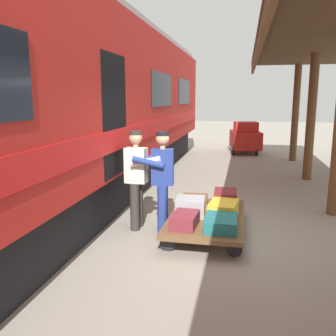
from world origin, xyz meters
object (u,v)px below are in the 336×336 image
Objects in this scene: porter_by_door at (137,177)px; baggage_tug at (245,138)px; porter_in_overalls at (161,178)px; luggage_cart at (207,218)px; suitcase_maroon_trunk at (225,199)px; train_car at (33,109)px; suitcase_yellow_case at (223,209)px; suitcase_gray_aluminum at (190,206)px; suitcase_burgundy_valise at (185,220)px; suitcase_teal_softside at (221,223)px; suitcase_brown_leather at (195,200)px.

baggage_tug is (-1.82, -9.27, -0.30)m from porter_by_door.
luggage_cart is at bearing -174.26° from porter_in_overalls.
luggage_cart is at bearing -178.78° from porter_by_door.
suitcase_maroon_trunk reaches higher than luggage_cart.
train_car reaches higher than suitcase_yellow_case.
train_car is at bearing 0.06° from porter_in_overalls.
suitcase_yellow_case is 1.15m from porter_in_overalls.
suitcase_gray_aluminum is 1.04m from porter_by_door.
suitcase_gray_aluminum is 0.69m from porter_in_overalls.
suitcase_burgundy_valise is at bearing 64.83° from suitcase_maroon_trunk.
suitcase_yellow_case is (-0.55, -0.59, 0.02)m from suitcase_burgundy_valise.
suitcase_teal_softside is at bearing 90.00° from suitcase_maroon_trunk.
suitcase_burgundy_valise is 1.30m from suitcase_maroon_trunk.
suitcase_maroon_trunk is 0.33× the size of porter_by_door.
suitcase_yellow_case is (0.00, 0.59, -0.02)m from suitcase_maroon_trunk.
porter_in_overalls and porter_by_door have the same top height.
luggage_cart is 3.84× the size of suitcase_maroon_trunk.
train_car is at bearing -10.43° from suitcase_burgundy_valise.
suitcase_gray_aluminum is 9.29m from baggage_tug.
suitcase_yellow_case is at bearing -90.00° from suitcase_teal_softside.
train_car is 35.66× the size of suitcase_burgundy_valise.
suitcase_teal_softside is 0.37× the size of porter_by_door.
baggage_tug is (-0.63, -9.24, 0.37)m from luggage_cart.
suitcase_yellow_case reaches higher than suitcase_brown_leather.
suitcase_burgundy_valise is at bearing 0.00° from suitcase_teal_softside.
porter_in_overalls is (0.76, 0.08, 0.67)m from luggage_cart.
train_car reaches higher than suitcase_brown_leather.
porter_in_overalls is (-2.29, -0.00, -1.14)m from train_car.
train_car is at bearing 1.35° from suitcase_yellow_case.
suitcase_burgundy_valise is at bearing 84.73° from baggage_tug.
porter_by_door is at bearing 22.65° from suitcase_maroon_trunk.
train_car is 3.70m from suitcase_yellow_case.
suitcase_brown_leather is at bearing -125.96° from porter_in_overalls.
suitcase_brown_leather is (0.00, -1.18, -0.02)m from suitcase_burgundy_valise.
train_car is 3.75m from suitcase_maroon_trunk.
suitcase_maroon_trunk is 0.30× the size of baggage_tug.
suitcase_gray_aluminum is 0.59m from suitcase_brown_leather.
suitcase_burgundy_valise reaches higher than suitcase_brown_leather.
suitcase_teal_softside is at bearing 90.00° from suitcase_yellow_case.
suitcase_burgundy_valise is at bearing 64.83° from luggage_cart.
suitcase_maroon_trunk is at bearing -157.35° from porter_by_door.
suitcase_teal_softside is at bearing 115.17° from suitcase_brown_leather.
porter_in_overalls reaches higher than suitcase_yellow_case.
suitcase_yellow_case is at bearing -175.79° from porter_in_overalls.
suitcase_maroon_trunk is at bearing -168.65° from train_car.
luggage_cart is 3.39× the size of suitcase_teal_softside.
luggage_cart is 0.67m from suitcase_burgundy_valise.
porter_in_overalls reaches higher than suitcase_teal_softside.
porter_by_door is at bearing 33.78° from suitcase_brown_leather.
baggage_tug reaches higher than suitcase_brown_leather.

